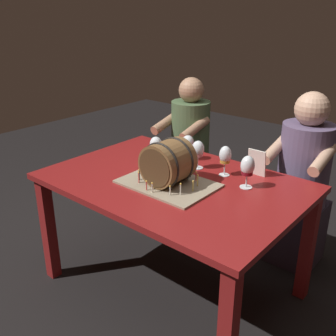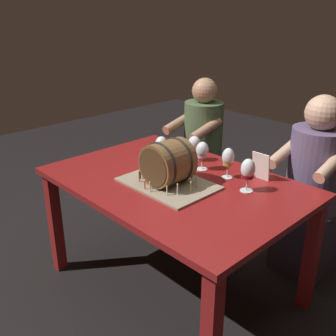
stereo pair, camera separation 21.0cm
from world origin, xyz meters
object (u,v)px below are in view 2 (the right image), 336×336
wine_glass_empty (161,144)px  wine_glass_rose (202,151)px  wine_glass_white (194,144)px  wine_glass_amber (228,158)px  person_seated_left (202,161)px  person_seated_right (310,195)px  menu_card (261,166)px  wine_glass_red (248,170)px  barrel_cake (168,165)px  dining_table (174,195)px

wine_glass_empty → wine_glass_rose: wine_glass_empty is taller
wine_glass_white → wine_glass_empty: bearing=-120.2°
wine_glass_amber → person_seated_left: bearing=141.3°
wine_glass_rose → person_seated_right: person_seated_right is taller
menu_card → wine_glass_red: bearing=-77.3°
wine_glass_amber → menu_card: bearing=40.4°
wine_glass_red → barrel_cake: bearing=-144.9°
menu_card → person_seated_left: 0.94m
barrel_cake → menu_card: bearing=54.5°
dining_table → wine_glass_rose: size_ratio=8.26×
dining_table → wine_glass_white: bearing=113.6°
wine_glass_white → wine_glass_amber: bearing=-11.4°
dining_table → person_seated_left: 0.91m
person_seated_left → person_seated_right: size_ratio=0.99×
wine_glass_rose → person_seated_left: person_seated_left is taller
wine_glass_rose → person_seated_left: (-0.46, 0.53, -0.33)m
wine_glass_rose → dining_table: bearing=-90.0°
barrel_cake → person_seated_right: person_seated_right is taller
person_seated_right → person_seated_left: bearing=-180.0°
dining_table → wine_glass_red: size_ratio=7.87×
dining_table → menu_card: bearing=48.0°
wine_glass_amber → person_seated_left: (-0.65, 0.52, -0.33)m
menu_card → person_seated_left: (-0.80, 0.40, -0.29)m
wine_glass_rose → menu_card: (0.33, 0.13, -0.04)m
wine_glass_amber → person_seated_left: size_ratio=0.15×
wine_glass_white → person_seated_right: 0.81m
wine_glass_empty → person_seated_right: person_seated_right is taller
person_seated_right → menu_card: bearing=-108.5°
dining_table → wine_glass_empty: 0.35m
wine_glass_empty → dining_table: bearing=-26.9°
barrel_cake → wine_glass_red: bearing=35.1°
dining_table → wine_glass_empty: (-0.25, 0.12, 0.22)m
wine_glass_empty → person_seated_right: 1.01m
barrel_cake → person_seated_right: bearing=62.0°
wine_glass_amber → wine_glass_red: bearing=-20.0°
barrel_cake → wine_glass_amber: (0.17, 0.32, 0.00)m
dining_table → wine_glass_amber: bearing=52.7°
barrel_cake → wine_glass_white: size_ratio=3.14×
wine_glass_rose → person_seated_left: 0.78m
barrel_cake → wine_glass_empty: barrel_cake is taller
wine_glass_empty → wine_glass_amber: (0.43, 0.12, -0.01)m
person_seated_left → person_seated_right: 0.93m
wine_glass_empty → wine_glass_amber: 0.45m
menu_card → person_seated_right: person_seated_right is taller
wine_glass_red → wine_glass_rose: size_ratio=1.05×
barrel_cake → wine_glass_white: barrel_cake is taller
wine_glass_amber → person_seated_left: 0.90m
wine_glass_rose → menu_card: bearing=21.9°
person_seated_left → wine_glass_red: bearing=-35.2°
dining_table → menu_card: 0.53m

